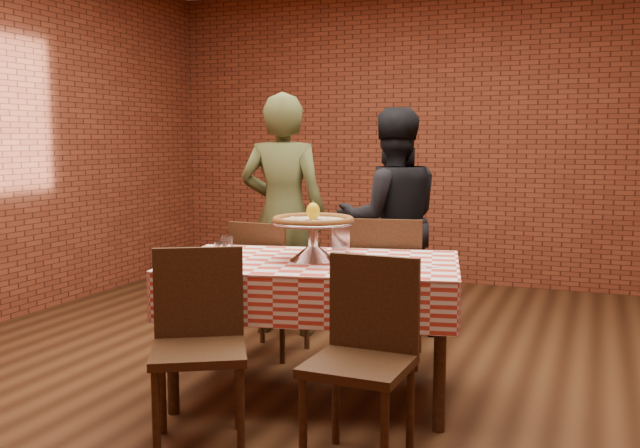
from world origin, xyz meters
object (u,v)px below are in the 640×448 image
at_px(table, 315,329).
at_px(diner_black, 391,221).
at_px(chair_far_right, 387,288).
at_px(chair_near_left, 199,352).
at_px(pizza, 313,221).
at_px(water_glass_right, 227,246).
at_px(chair_near_right, 359,366).
at_px(diner_olive, 283,215).
at_px(condiment_caddy, 342,239).
at_px(chair_far_left, 272,287).
at_px(pizza_stand, 313,241).
at_px(water_glass_left, 221,252).

xyz_separation_m(table, diner_black, (0.02, 1.43, 0.44)).
bearing_deg(chair_far_right, chair_near_left, 64.12).
distance_m(pizza, water_glass_right, 0.54).
height_order(chair_near_right, diner_olive, diner_olive).
bearing_deg(chair_far_right, diner_black, -86.44).
xyz_separation_m(water_glass_right, condiment_caddy, (0.56, 0.36, 0.02)).
distance_m(diner_olive, diner_black, 0.78).
bearing_deg(chair_far_right, water_glass_right, 37.13).
distance_m(table, diner_olive, 1.41).
distance_m(table, pizza, 0.59).
bearing_deg(chair_far_right, condiment_caddy, 59.22).
height_order(table, pizza, pizza).
distance_m(chair_near_left, chair_far_left, 1.48).
distance_m(pizza_stand, diner_black, 1.43).
relative_size(table, pizza_stand, 3.27).
bearing_deg(diner_olive, pizza, 112.90).
bearing_deg(diner_black, water_glass_left, 47.01).
bearing_deg(table, diner_black, 89.23).
xyz_separation_m(table, condiment_caddy, (0.03, 0.34, 0.46)).
distance_m(table, water_glass_right, 0.69).
xyz_separation_m(condiment_caddy, chair_near_right, (0.46, -1.07, -0.38)).
height_order(condiment_caddy, chair_near_left, condiment_caddy).
relative_size(chair_near_left, chair_far_left, 1.02).
relative_size(table, diner_black, 0.93).
xyz_separation_m(chair_far_left, diner_black, (0.58, 0.79, 0.37)).
bearing_deg(chair_near_left, table, 43.32).
distance_m(pizza_stand, chair_near_left, 0.93).
distance_m(pizza, chair_far_left, 1.00).
bearing_deg(condiment_caddy, chair_far_right, 56.81).
distance_m(pizza_stand, water_glass_right, 0.52).
xyz_separation_m(water_glass_left, chair_near_right, (0.94, -0.50, -0.36)).
bearing_deg(chair_near_right, water_glass_right, 147.40).
xyz_separation_m(pizza_stand, water_glass_left, (-0.44, -0.23, -0.05)).
bearing_deg(chair_far_right, pizza_stand, 65.08).
bearing_deg(condiment_caddy, chair_near_left, -116.41).
relative_size(water_glass_left, chair_near_right, 0.12).
relative_size(chair_far_right, diner_olive, 0.54).
height_order(water_glass_right, chair_near_right, chair_near_right).
relative_size(pizza_stand, chair_near_right, 0.52).
height_order(table, diner_black, diner_black).
bearing_deg(chair_near_right, diner_olive, 125.02).
xyz_separation_m(water_glass_right, chair_near_right, (1.02, -0.71, -0.36)).
relative_size(chair_far_right, diner_black, 0.57).
relative_size(pizza, chair_near_right, 0.49).
height_order(water_glass_right, diner_olive, diner_olive).
relative_size(chair_near_left, chair_near_right, 1.00).
relative_size(pizza, water_glass_left, 4.15).
height_order(water_glass_left, water_glass_right, same).
xyz_separation_m(condiment_caddy, chair_far_left, (-0.59, 0.30, -0.39)).
bearing_deg(pizza, chair_far_left, 131.01).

